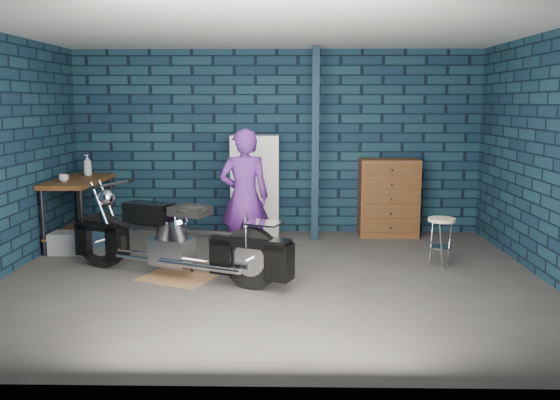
{
  "coord_description": "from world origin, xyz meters",
  "views": [
    {
      "loc": [
        0.22,
        -6.31,
        1.93
      ],
      "look_at": [
        0.09,
        0.3,
        0.84
      ],
      "focal_mm": 38.0,
      "sensor_mm": 36.0,
      "label": 1
    }
  ],
  "objects_px": {
    "person": "(244,197)",
    "locker": "(255,186)",
    "shop_stool": "(441,242)",
    "storage_bin": "(69,243)",
    "workbench": "(80,212)",
    "tool_chest": "(389,198)",
    "motorcycle": "(176,233)"
  },
  "relations": [
    {
      "from": "person",
      "to": "locker",
      "type": "relative_size",
      "value": 1.11
    },
    {
      "from": "person",
      "to": "shop_stool",
      "type": "bearing_deg",
      "value": 170.71
    },
    {
      "from": "storage_bin",
      "to": "locker",
      "type": "xyz_separation_m",
      "value": [
        2.35,
        1.13,
        0.59
      ]
    },
    {
      "from": "workbench",
      "to": "locker",
      "type": "distance_m",
      "value": 2.47
    },
    {
      "from": "storage_bin",
      "to": "tool_chest",
      "type": "bearing_deg",
      "value": 14.71
    },
    {
      "from": "workbench",
      "to": "locker",
      "type": "xyz_separation_m",
      "value": [
        2.37,
        0.63,
        0.28
      ]
    },
    {
      "from": "person",
      "to": "shop_stool",
      "type": "relative_size",
      "value": 2.79
    },
    {
      "from": "tool_chest",
      "to": "shop_stool",
      "type": "bearing_deg",
      "value": -77.6
    },
    {
      "from": "locker",
      "to": "shop_stool",
      "type": "distance_m",
      "value": 2.87
    },
    {
      "from": "storage_bin",
      "to": "locker",
      "type": "bearing_deg",
      "value": 25.6
    },
    {
      "from": "workbench",
      "to": "tool_chest",
      "type": "height_order",
      "value": "tool_chest"
    },
    {
      "from": "person",
      "to": "tool_chest",
      "type": "distance_m",
      "value": 2.54
    },
    {
      "from": "locker",
      "to": "tool_chest",
      "type": "bearing_deg",
      "value": 0.0
    },
    {
      "from": "workbench",
      "to": "storage_bin",
      "type": "relative_size",
      "value": 3.12
    },
    {
      "from": "shop_stool",
      "to": "motorcycle",
      "type": "bearing_deg",
      "value": -169.99
    },
    {
      "from": "locker",
      "to": "person",
      "type": "bearing_deg",
      "value": -91.32
    },
    {
      "from": "tool_chest",
      "to": "shop_stool",
      "type": "height_order",
      "value": "tool_chest"
    },
    {
      "from": "storage_bin",
      "to": "shop_stool",
      "type": "bearing_deg",
      "value": -6.33
    },
    {
      "from": "person",
      "to": "storage_bin",
      "type": "xyz_separation_m",
      "value": [
        -2.32,
        0.44,
        -0.68
      ]
    },
    {
      "from": "workbench",
      "to": "motorcycle",
      "type": "distance_m",
      "value": 2.25
    },
    {
      "from": "person",
      "to": "storage_bin",
      "type": "relative_size",
      "value": 3.64
    },
    {
      "from": "workbench",
      "to": "storage_bin",
      "type": "distance_m",
      "value": 0.59
    },
    {
      "from": "motorcycle",
      "to": "person",
      "type": "distance_m",
      "value": 0.98
    },
    {
      "from": "motorcycle",
      "to": "tool_chest",
      "type": "xyz_separation_m",
      "value": [
        2.69,
        2.18,
        0.05
      ]
    },
    {
      "from": "locker",
      "to": "shop_stool",
      "type": "relative_size",
      "value": 2.51
    },
    {
      "from": "shop_stool",
      "to": "locker",
      "type": "bearing_deg",
      "value": 144.48
    },
    {
      "from": "motorcycle",
      "to": "person",
      "type": "xyz_separation_m",
      "value": [
        0.71,
        0.61,
        0.3
      ]
    },
    {
      "from": "workbench",
      "to": "storage_bin",
      "type": "xyz_separation_m",
      "value": [
        0.02,
        -0.5,
        -0.32
      ]
    },
    {
      "from": "motorcycle",
      "to": "storage_bin",
      "type": "distance_m",
      "value": 1.96
    },
    {
      "from": "workbench",
      "to": "locker",
      "type": "height_order",
      "value": "locker"
    },
    {
      "from": "workbench",
      "to": "tool_chest",
      "type": "relative_size",
      "value": 1.24
    },
    {
      "from": "tool_chest",
      "to": "shop_stool",
      "type": "relative_size",
      "value": 1.92
    }
  ]
}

